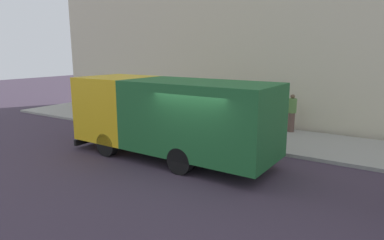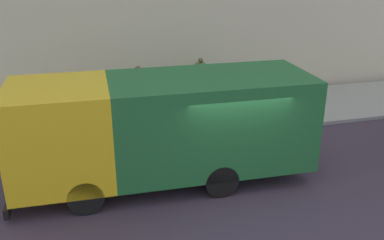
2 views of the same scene
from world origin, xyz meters
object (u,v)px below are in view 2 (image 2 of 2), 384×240
(pedestrian_walking, at_px, (139,88))
(pedestrian_standing, at_px, (200,78))
(large_utility_truck, at_px, (163,125))
(traffic_cone_orange, at_px, (58,137))

(pedestrian_walking, relative_size, pedestrian_standing, 1.01)
(large_utility_truck, xyz_separation_m, pedestrian_walking, (5.09, -0.06, -0.54))
(large_utility_truck, relative_size, pedestrian_walking, 4.42)
(pedestrian_walking, height_order, traffic_cone_orange, pedestrian_walking)
(pedestrian_walking, bearing_deg, traffic_cone_orange, -172.65)
(large_utility_truck, height_order, pedestrian_walking, large_utility_truck)
(pedestrian_walking, bearing_deg, pedestrian_standing, -17.71)
(pedestrian_walking, distance_m, pedestrian_standing, 2.63)
(large_utility_truck, height_order, pedestrian_standing, large_utility_truck)
(pedestrian_walking, xyz_separation_m, pedestrian_standing, (0.68, -2.54, -0.01))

